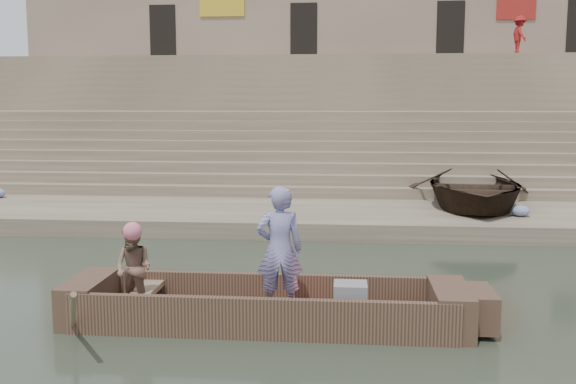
# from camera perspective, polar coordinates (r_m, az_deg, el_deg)

# --- Properties ---
(ground) EXTENTS (120.00, 120.00, 0.00)m
(ground) POSITION_cam_1_polar(r_m,az_deg,el_deg) (8.85, 3.70, -12.60)
(ground) COLOR #2A3528
(ground) RESTS_ON ground
(lower_landing) EXTENTS (32.00, 4.00, 0.40)m
(lower_landing) POSITION_cam_1_polar(r_m,az_deg,el_deg) (16.55, 4.47, -2.28)
(lower_landing) COLOR gray
(lower_landing) RESTS_ON ground
(mid_landing) EXTENTS (32.00, 3.00, 2.80)m
(mid_landing) POSITION_cam_1_polar(r_m,az_deg,el_deg) (23.86, 4.76, 3.70)
(mid_landing) COLOR gray
(mid_landing) RESTS_ON ground
(upper_landing) EXTENTS (32.00, 3.00, 5.20)m
(upper_landing) POSITION_cam_1_polar(r_m,az_deg,el_deg) (30.80, 4.91, 6.84)
(upper_landing) COLOR gray
(upper_landing) RESTS_ON ground
(ghat_steps) EXTENTS (32.00, 11.00, 5.20)m
(ghat_steps) POSITION_cam_1_polar(r_m,az_deg,el_deg) (25.52, 4.81, 4.86)
(ghat_steps) COLOR gray
(ghat_steps) RESTS_ON ground
(building_wall) EXTENTS (32.00, 5.07, 11.20)m
(building_wall) POSITION_cam_1_polar(r_m,az_deg,el_deg) (34.89, 5.02, 11.88)
(building_wall) COLOR gray
(building_wall) RESTS_ON ground
(main_rowboat) EXTENTS (5.00, 1.30, 0.22)m
(main_rowboat) POSITION_cam_1_polar(r_m,az_deg,el_deg) (9.32, -2.01, -10.82)
(main_rowboat) COLOR brown
(main_rowboat) RESTS_ON ground
(rowboat_trim) EXTENTS (6.04, 2.63, 1.84)m
(rowboat_trim) POSITION_cam_1_polar(r_m,az_deg,el_deg) (9.22, -0.72, -9.73)
(rowboat_trim) COLOR brown
(rowboat_trim) RESTS_ON ground
(standing_man) EXTENTS (0.70, 0.52, 1.75)m
(standing_man) POSITION_cam_1_polar(r_m,az_deg,el_deg) (8.93, -0.75, -5.06)
(standing_man) COLOR navy
(standing_man) RESTS_ON main_rowboat
(rowing_man) EXTENTS (0.68, 0.60, 1.17)m
(rowing_man) POSITION_cam_1_polar(r_m,az_deg,el_deg) (9.34, -13.36, -6.53)
(rowing_man) COLOR #28785A
(rowing_man) RESTS_ON main_rowboat
(television) EXTENTS (0.46, 0.42, 0.40)m
(television) POSITION_cam_1_polar(r_m,az_deg,el_deg) (9.15, 5.41, -9.15)
(television) COLOR gray
(television) RESTS_ON main_rowboat
(beached_rowboat) EXTENTS (3.89, 5.18, 1.02)m
(beached_rowboat) POSITION_cam_1_polar(r_m,az_deg,el_deg) (17.50, 15.91, 0.34)
(beached_rowboat) COLOR #2D2116
(beached_rowboat) RESTS_ON lower_landing
(pedestrian) EXTENTS (0.76, 1.15, 1.66)m
(pedestrian) POSITION_cam_1_polar(r_m,az_deg,el_deg) (30.95, 19.61, 12.80)
(pedestrian) COLOR maroon
(pedestrian) RESTS_ON upper_landing
(cloth_bundles) EXTENTS (14.55, 2.24, 0.26)m
(cloth_bundles) POSITION_cam_1_polar(r_m,az_deg,el_deg) (16.87, 2.52, -0.92)
(cloth_bundles) COLOR #3F5999
(cloth_bundles) RESTS_ON lower_landing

